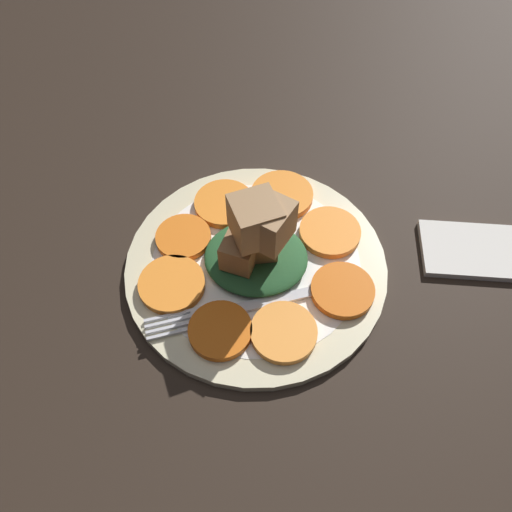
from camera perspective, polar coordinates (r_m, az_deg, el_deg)
table_slab at (r=55.80cm, az=0.00°, el=-1.83°), size 120.00×120.00×2.00cm
plate at (r=54.54cm, az=0.00°, el=-0.95°), size 28.37×28.37×1.05cm
carrot_slice_0 at (r=56.51cm, az=8.44°, el=2.74°), size 6.86×6.86×0.85cm
carrot_slice_1 at (r=59.54cm, az=2.98°, el=6.97°), size 7.38×7.38×0.85cm
carrot_slice_2 at (r=58.70cm, az=-3.64°, el=6.01°), size 7.00×7.00×0.85cm
carrot_slice_3 at (r=56.02cm, az=-8.30°, el=2.12°), size 6.15×6.15×0.85cm
carrot_slice_4 at (r=52.70cm, az=-9.61°, el=-3.19°), size 6.95×6.95×0.85cm
carrot_slice_5 at (r=49.48cm, az=-4.11°, el=-8.47°), size 6.32×6.32×0.85cm
carrot_slice_6 at (r=49.34cm, az=3.18°, el=-8.69°), size 6.60×6.60×0.85cm
carrot_slice_7 at (r=52.35cm, az=9.85°, el=-3.87°), size 6.61×6.61×0.85cm
center_pile at (r=50.61cm, az=-0.04°, el=1.68°), size 11.12×10.01×10.28cm
fork at (r=50.69cm, az=-3.07°, el=-6.28°), size 17.48×7.59×0.40cm
napkin at (r=60.98cm, az=23.95°, el=0.55°), size 12.35×7.41×0.80cm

